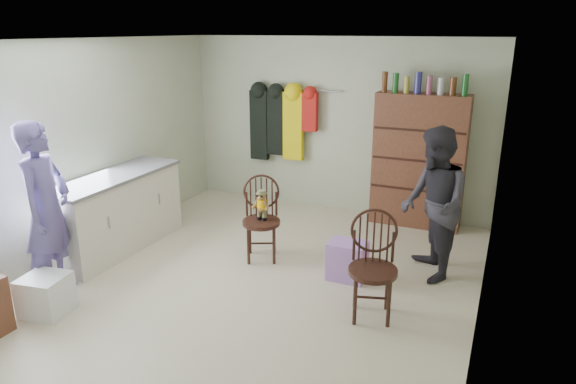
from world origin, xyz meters
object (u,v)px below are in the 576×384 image
at_px(chair_front, 261,213).
at_px(dresser, 419,160).
at_px(chair_far, 373,261).
at_px(counter, 116,212).

height_order(chair_front, dresser, dresser).
distance_m(chair_front, chair_far, 1.68).
bearing_deg(chair_front, counter, 170.46).
xyz_separation_m(chair_front, chair_far, (1.52, -0.73, -0.01)).
bearing_deg(dresser, counter, -144.32).
bearing_deg(dresser, chair_front, -128.59).
bearing_deg(counter, chair_far, -4.47).
bearing_deg(chair_front, chair_far, -50.30).
xyz_separation_m(counter, dresser, (3.20, 2.30, 0.44)).
relative_size(chair_front, dresser, 0.47).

